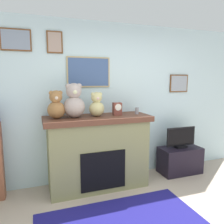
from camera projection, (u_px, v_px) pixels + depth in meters
The scene contains 10 objects.
back_wall at pixel (112, 102), 3.78m from camera, with size 5.20×0.15×2.60m.
fireplace at pixel (98, 151), 3.43m from camera, with size 1.61×0.65×1.13m.
tv_stand at pixel (180, 160), 3.99m from camera, with size 0.74×0.40×0.47m, color black.
television at pixel (181, 138), 3.93m from camera, with size 0.57×0.14×0.37m.
area_rug at pixel (121, 222), 2.61m from camera, with size 1.97×1.00×0.01m, color navy.
candle_jar at pixel (137, 111), 3.55m from camera, with size 0.06×0.06×0.11m, color gray.
mantel_clock at pixel (117, 109), 3.42m from camera, with size 0.13×0.10×0.20m.
teddy_bear_cream at pixel (56, 106), 3.11m from camera, with size 0.25×0.25×0.40m.
teddy_bear_brown at pixel (74, 102), 3.19m from camera, with size 0.31×0.31×0.50m.
teddy_bear_tan at pixel (97, 105), 3.31m from camera, with size 0.23×0.23×0.37m.
Camera 1 is at (-1.26, -1.55, 1.68)m, focal length 35.24 mm.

